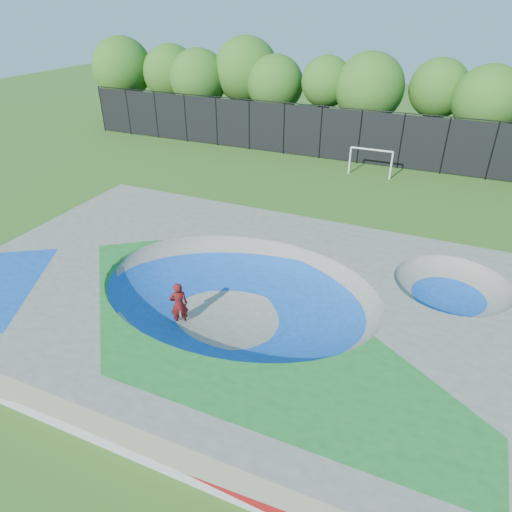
{
  "coord_description": "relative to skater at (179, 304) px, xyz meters",
  "views": [
    {
      "loc": [
        6.44,
        -13.05,
        11.09
      ],
      "look_at": [
        -0.56,
        3.0,
        1.1
      ],
      "focal_mm": 32.0,
      "sensor_mm": 36.0,
      "label": 1
    }
  ],
  "objects": [
    {
      "name": "soccer_goal",
      "position": [
        3.29,
        19.75,
        0.43
      ],
      "size": [
        3.0,
        0.12,
        1.98
      ],
      "color": "silver",
      "rests_on": "ground"
    },
    {
      "name": "treeline",
      "position": [
        0.06,
        27.38,
        3.96
      ],
      "size": [
        53.73,
        7.84,
        8.23
      ],
      "color": "#4D3326",
      "rests_on": "ground"
    },
    {
      "name": "skate_deck",
      "position": [
        1.87,
        1.32,
        -0.19
      ],
      "size": [
        22.0,
        14.0,
        1.5
      ],
      "primitive_type": "cube",
      "color": "gray",
      "rests_on": "ground"
    },
    {
      "name": "ground",
      "position": [
        1.87,
        1.32,
        -0.94
      ],
      "size": [
        120.0,
        120.0,
        0.0
      ],
      "primitive_type": "plane",
      "color": "#2F5818",
      "rests_on": "ground"
    },
    {
      "name": "skateboard",
      "position": [
        0.0,
        0.0,
        -0.92
      ],
      "size": [
        0.7,
        0.72,
        0.05
      ],
      "primitive_type": "cube",
      "rotation": [
        0.0,
        0.0,
        0.81
      ],
      "color": "black",
      "rests_on": "ground"
    },
    {
      "name": "skater",
      "position": [
        0.0,
        0.0,
        0.0
      ],
      "size": [
        0.82,
        0.79,
        1.89
      ],
      "primitive_type": "imported",
      "rotation": [
        0.0,
        0.0,
        3.83
      ],
      "color": "#B5130E",
      "rests_on": "ground"
    },
    {
      "name": "fence",
      "position": [
        1.87,
        22.32,
        1.15
      ],
      "size": [
        48.09,
        0.09,
        4.04
      ],
      "color": "black",
      "rests_on": "ground"
    }
  ]
}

